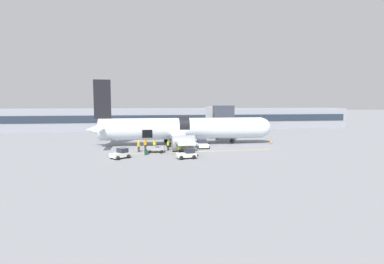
{
  "coord_description": "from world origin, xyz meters",
  "views": [
    {
      "loc": [
        -7.9,
        -47.95,
        7.56
      ],
      "look_at": [
        0.06,
        1.68,
        2.66
      ],
      "focal_mm": 28.0,
      "sensor_mm": 36.0,
      "label": 1
    }
  ],
  "objects": [
    {
      "name": "airplane",
      "position": [
        -1.36,
        5.38,
        2.85
      ],
      "size": [
        33.45,
        26.34,
        11.52
      ],
      "color": "silver",
      "rests_on": "ground_plane"
    },
    {
      "name": "ground_plane",
      "position": [
        0.0,
        0.0,
        0.0
      ],
      "size": [
        500.0,
        500.0,
        0.0
      ],
      "primitive_type": "plane",
      "color": "gray"
    },
    {
      "name": "baggage_tug_mid",
      "position": [
        -2.19,
        -8.12,
        0.6
      ],
      "size": [
        2.91,
        2.16,
        1.38
      ],
      "color": "silver",
      "rests_on": "ground_plane"
    },
    {
      "name": "ground_crew_helper",
      "position": [
        -2.9,
        -5.01,
        0.85
      ],
      "size": [
        0.46,
        0.56,
        1.62
      ],
      "color": "#1E2338",
      "rests_on": "ground_plane"
    },
    {
      "name": "ground_crew_driver",
      "position": [
        -7.77,
        -0.15,
        0.97
      ],
      "size": [
        0.59,
        0.59,
        1.84
      ],
      "color": "#2D2D33",
      "rests_on": "ground_plane"
    },
    {
      "name": "apron_marking_line",
      "position": [
        0.07,
        -2.75,
        0.0
      ],
      "size": [
        24.61,
        1.52,
        0.01
      ],
      "color": "yellow",
      "rests_on": "ground_plane"
    },
    {
      "name": "baggage_tug_rear",
      "position": [
        1.68,
        0.89,
        0.63
      ],
      "size": [
        2.19,
        3.1,
        1.42
      ],
      "color": "white",
      "rests_on": "ground_plane"
    },
    {
      "name": "suitcase_on_tarmac_upright",
      "position": [
        -7.67,
        -4.38,
        0.34
      ],
      "size": [
        0.54,
        0.44,
        0.79
      ],
      "color": "#14472D",
      "rests_on": "ground_plane"
    },
    {
      "name": "baggage_cart_loading",
      "position": [
        -6.17,
        -2.49,
        0.47
      ],
      "size": [
        3.61,
        2.37,
        0.95
      ],
      "color": "#999BA0",
      "rests_on": "ground_plane"
    },
    {
      "name": "terminal_strip",
      "position": [
        0.0,
        39.6,
        2.96
      ],
      "size": [
        106.21,
        9.93,
        5.91
      ],
      "color": "gray",
      "rests_on": "ground_plane"
    },
    {
      "name": "ground_crew_loader_a",
      "position": [
        -6.29,
        0.26,
        0.86
      ],
      "size": [
        0.55,
        0.49,
        1.63
      ],
      "color": "#2D2D33",
      "rests_on": "ground_plane"
    },
    {
      "name": "baggage_tug_lead",
      "position": [
        -11.14,
        -6.6,
        0.6
      ],
      "size": [
        2.88,
        2.73,
        1.4
      ],
      "color": "silver",
      "rests_on": "ground_plane"
    },
    {
      "name": "jet_bridge_stub",
      "position": [
        7.18,
        11.52,
        5.21
      ],
      "size": [
        3.92,
        10.43,
        7.05
      ],
      "color": "#4C4C51",
      "rests_on": "ground_plane"
    },
    {
      "name": "ground_crew_supervisor",
      "position": [
        -4.15,
        -0.32,
        0.83
      ],
      "size": [
        0.5,
        0.5,
        1.57
      ],
      "color": "black",
      "rests_on": "ground_plane"
    },
    {
      "name": "safety_cone_wingtip",
      "position": [
        -0.73,
        -1.4,
        0.35
      ],
      "size": [
        0.64,
        0.64,
        0.75
      ],
      "color": "black",
      "rests_on": "ground_plane"
    },
    {
      "name": "ground_crew_marshal",
      "position": [
        -8.79,
        -1.47,
        0.95
      ],
      "size": [
        0.53,
        0.62,
        1.8
      ],
      "color": "#2D2D33",
      "rests_on": "ground_plane"
    },
    {
      "name": "ground_crew_loader_b",
      "position": [
        -1.77,
        -5.22,
        0.81
      ],
      "size": [
        0.49,
        0.49,
        1.54
      ],
      "color": "#1E2338",
      "rests_on": "ground_plane"
    },
    {
      "name": "safety_cone_nose",
      "position": [
        15.22,
        3.87,
        0.35
      ],
      "size": [
        0.47,
        0.47,
        0.75
      ],
      "color": "black",
      "rests_on": "ground_plane"
    },
    {
      "name": "safety_cone_engine_left",
      "position": [
        -2.69,
        -7.63,
        0.28
      ],
      "size": [
        0.56,
        0.56,
        0.6
      ],
      "color": "black",
      "rests_on": "ground_plane"
    }
  ]
}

